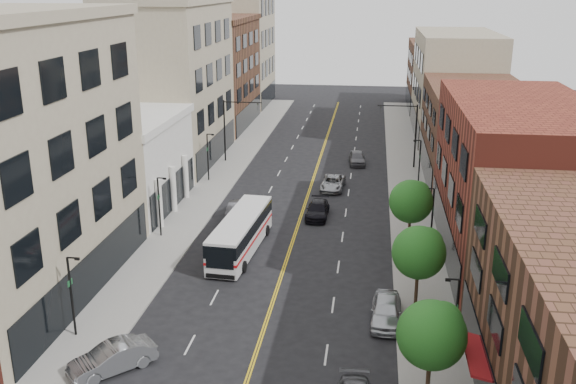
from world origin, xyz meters
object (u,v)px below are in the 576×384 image
at_px(car_angle_b, 112,358).
at_px(car_lane_c, 357,158).
at_px(car_lane_b, 333,183).
at_px(car_lane_a, 317,210).
at_px(city_bus, 241,232).
at_px(car_lane_behind, 240,209).
at_px(car_parked_far, 386,310).

height_order(car_angle_b, car_lane_c, car_angle_b).
relative_size(car_lane_b, car_lane_c, 1.09).
distance_m(car_lane_a, car_lane_b, 8.48).
bearing_deg(car_lane_c, city_bus, -112.43).
xyz_separation_m(car_lane_behind, car_lane_a, (6.97, 0.94, -0.12)).
relative_size(car_parked_far, car_lane_a, 0.99).
distance_m(car_parked_far, car_lane_b, 27.21).
bearing_deg(car_lane_b, car_lane_a, -91.96).
bearing_deg(car_parked_far, city_bus, 141.23).
distance_m(car_parked_far, car_lane_c, 36.88).
bearing_deg(city_bus, car_lane_behind, 106.45).
xyz_separation_m(car_lane_behind, car_lane_b, (7.79, 9.39, -0.13)).
distance_m(city_bus, car_lane_behind, 7.88).
bearing_deg(car_lane_a, city_bus, -120.23).
distance_m(car_angle_b, car_lane_behind, 24.73).
xyz_separation_m(car_lane_b, car_lane_c, (2.17, 10.04, 0.08)).
bearing_deg(car_lane_behind, car_lane_b, -130.51).
relative_size(car_parked_far, car_lane_b, 0.96).
bearing_deg(car_lane_behind, car_lane_a, -173.10).
xyz_separation_m(car_lane_a, car_lane_b, (0.83, 8.44, -0.01)).
distance_m(car_lane_behind, car_lane_c, 21.83).
distance_m(city_bus, car_angle_b, 17.42).
xyz_separation_m(city_bus, car_angle_b, (-3.63, -17.01, -0.88)).
bearing_deg(car_lane_b, city_bus, -106.06).
bearing_deg(car_lane_b, car_lane_c, 81.43).
distance_m(car_angle_b, car_lane_a, 27.10).
distance_m(city_bus, car_lane_c, 28.32).
relative_size(city_bus, car_lane_a, 2.39).
relative_size(car_parked_far, car_lane_c, 1.05).
xyz_separation_m(city_bus, car_lane_b, (6.09, 17.03, -0.99)).
height_order(car_lane_behind, car_lane_b, car_lane_behind).
height_order(car_lane_behind, car_lane_a, car_lane_behind).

